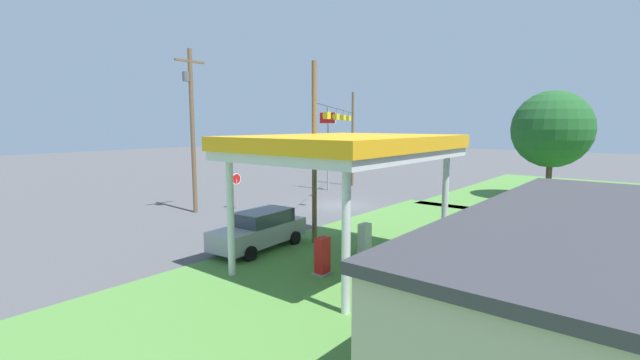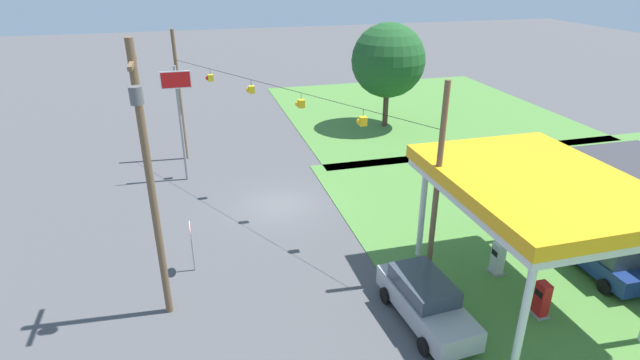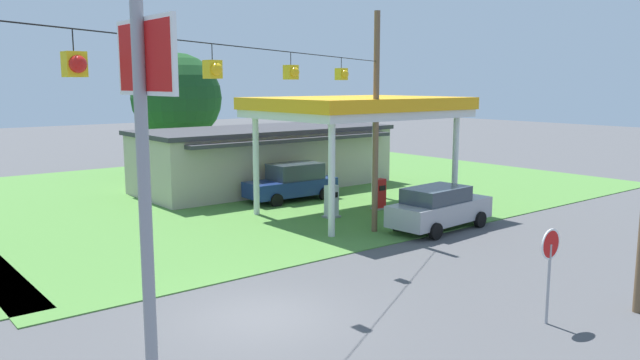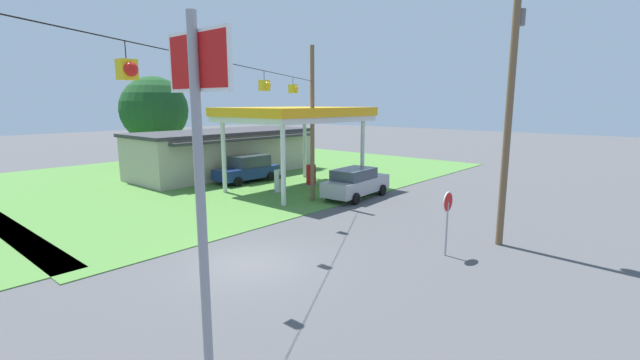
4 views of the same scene
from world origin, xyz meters
TOP-DOWN VIEW (x-y plane):
  - ground_plane at (0.00, 0.00)m, footprint 160.00×160.00m
  - grass_verge_station_corner at (12.80, 17.12)m, footprint 36.00×28.00m
  - gas_station_canopy at (10.80, 8.20)m, footprint 8.98×6.87m
  - gas_station_store at (11.66, 17.10)m, footprint 15.03×6.68m
  - fuel_pump_near at (9.28, 8.20)m, footprint 0.71×0.56m
  - fuel_pump_far at (12.31, 8.20)m, footprint 0.71×0.56m
  - car_at_pumps_front at (11.36, 3.64)m, footprint 5.18×2.38m
  - car_at_pumps_rear at (10.42, 12.76)m, footprint 4.92×2.21m
  - stop_sign_roadside at (5.51, -4.95)m, footprint 0.80×0.08m
  - stop_sign_overhead at (-5.11, -5.04)m, footprint 0.22×1.80m
  - signal_span_gantry at (-0.00, -0.01)m, footprint 18.10×10.24m
  - tree_behind_station at (10.24, 25.57)m, footprint 6.00×6.00m

SIDE VIEW (x-z plane):
  - ground_plane at x=0.00m, z-range 0.00..0.00m
  - grass_verge_station_corner at x=12.80m, z-range 0.00..0.04m
  - fuel_pump_near at x=9.28m, z-range -0.04..1.48m
  - fuel_pump_far at x=12.31m, z-range -0.04..1.48m
  - car_at_pumps_front at x=11.36m, z-range 0.03..1.87m
  - car_at_pumps_rear at x=10.42m, z-range 0.01..1.97m
  - gas_station_store at x=11.66m, z-range 0.02..3.56m
  - stop_sign_roadside at x=5.51m, z-range 0.56..3.06m
  - signal_span_gantry at x=0.00m, z-range 0.40..9.33m
  - gas_station_canopy at x=10.80m, z-range 2.22..7.68m
  - stop_sign_overhead at x=-5.11m, z-range 1.37..8.67m
  - tree_behind_station at x=10.24m, z-range 1.05..9.18m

